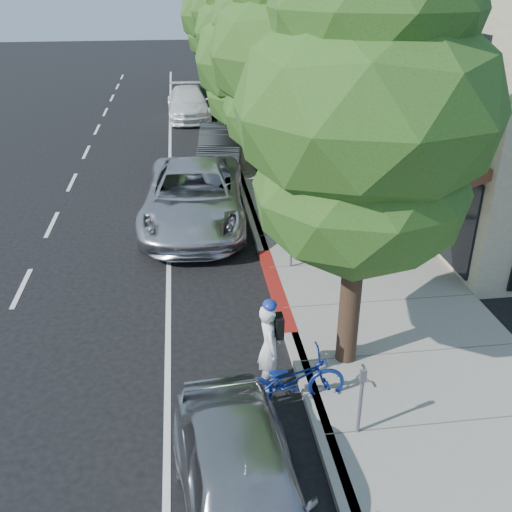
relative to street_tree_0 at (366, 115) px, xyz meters
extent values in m
plane|color=black|center=(-0.90, 2.00, -4.93)|extent=(120.00, 120.00, 0.00)
cube|color=gray|center=(1.40, 10.00, -4.86)|extent=(4.60, 56.00, 0.15)
cube|color=#9E998E|center=(-0.90, 10.00, -4.86)|extent=(0.30, 56.00, 0.15)
cube|color=maroon|center=(-0.90, 3.00, -4.86)|extent=(0.32, 4.00, 0.15)
cube|color=beige|center=(8.70, 20.00, -1.43)|extent=(10.00, 36.00, 7.00)
cylinder|color=black|center=(0.00, 0.00, -3.51)|extent=(0.40, 0.40, 2.86)
ellipsoid|color=#1F4514|center=(0.00, 0.00, -1.26)|extent=(3.74, 3.74, 2.99)
ellipsoid|color=#1F4514|center=(0.00, 0.00, 0.13)|extent=(4.40, 4.40, 3.52)
ellipsoid|color=#1F4514|center=(0.00, 0.00, 1.59)|extent=(3.30, 3.30, 2.64)
cylinder|color=black|center=(0.00, 6.00, -3.47)|extent=(0.40, 0.40, 2.92)
ellipsoid|color=#1F4514|center=(0.00, 6.00, -1.17)|extent=(3.81, 3.81, 3.05)
ellipsoid|color=#1F4514|center=(0.00, 6.00, 0.25)|extent=(4.48, 4.48, 3.59)
cylinder|color=black|center=(0.00, 12.00, -3.73)|extent=(0.40, 0.40, 2.40)
ellipsoid|color=#1F4514|center=(0.00, 12.00, -1.85)|extent=(4.13, 4.13, 3.30)
ellipsoid|color=#1F4514|center=(0.00, 12.00, -0.69)|extent=(4.86, 4.86, 3.89)
ellipsoid|color=#1F4514|center=(0.00, 12.00, 0.55)|extent=(3.65, 3.65, 2.92)
cylinder|color=black|center=(0.00, 18.00, -3.62)|extent=(0.40, 0.40, 2.62)
ellipsoid|color=#1F4514|center=(0.00, 18.00, -1.57)|extent=(3.75, 3.75, 3.00)
ellipsoid|color=#1F4514|center=(0.00, 18.00, -0.30)|extent=(4.42, 4.42, 3.53)
cylinder|color=black|center=(0.00, 24.00, -3.47)|extent=(0.40, 0.40, 2.92)
ellipsoid|color=#1F4514|center=(0.00, 24.00, -1.18)|extent=(3.71, 3.71, 2.97)
ellipsoid|color=#1F4514|center=(0.00, 24.00, 0.24)|extent=(4.37, 4.37, 3.50)
cylinder|color=black|center=(0.00, 30.00, -3.63)|extent=(0.40, 0.40, 2.60)
ellipsoid|color=#1F4514|center=(0.00, 30.00, -1.59)|extent=(4.60, 4.60, 3.68)
ellipsoid|color=#1F4514|center=(0.00, 30.00, -0.32)|extent=(5.41, 5.41, 4.33)
imported|color=white|center=(-1.60, -0.44, -4.07)|extent=(0.43, 0.64, 1.74)
imported|color=navy|center=(-1.30, -1.00, -4.41)|extent=(2.04, 0.83, 1.05)
imported|color=silver|center=(-2.69, 7.50, -4.04)|extent=(3.45, 6.67, 1.80)
imported|color=#212527|center=(-1.43, 13.41, -4.17)|extent=(2.21, 4.83, 1.54)
imported|color=white|center=(-2.50, 21.99, -4.17)|extent=(2.25, 5.32, 1.53)
imported|color=black|center=(-1.40, 23.50, -4.20)|extent=(2.26, 4.49, 1.47)
imported|color=#A8A9AD|center=(-2.42, -3.50, -4.20)|extent=(2.07, 4.43, 1.47)
imported|color=black|center=(0.96, 11.03, -3.99)|extent=(0.98, 0.97, 1.60)
camera|label=1|loc=(-2.97, -8.89, 2.05)|focal=40.00mm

